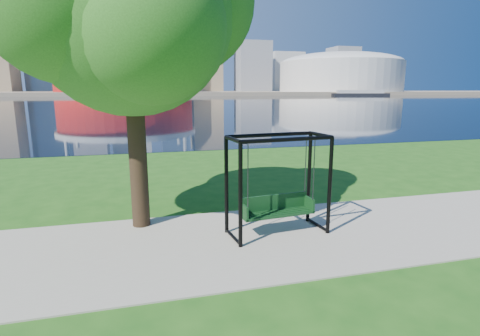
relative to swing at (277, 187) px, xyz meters
name	(u,v)px	position (x,y,z in m)	size (l,w,h in m)	color
ground	(249,232)	(-0.60, 0.26, -1.10)	(900.00, 900.00, 0.00)	#1E5114
path	(255,239)	(-0.60, -0.24, -1.09)	(120.00, 4.00, 0.03)	#9E937F
river	(148,102)	(-0.60, 102.26, -1.09)	(900.00, 180.00, 0.02)	black
far_bank	(142,93)	(-0.60, 306.26, -0.10)	(900.00, 228.00, 2.00)	#937F60
stadium	(125,71)	(-10.60, 235.26, 13.12)	(83.00, 83.00, 32.00)	maroon
arena	(340,71)	(134.40, 235.26, 14.77)	(84.00, 84.00, 26.56)	beige
skyline	(134,49)	(-4.86, 319.65, 34.79)	(392.00, 66.00, 96.50)	gray
swing	(277,187)	(0.00, 0.00, 0.00)	(2.32, 1.20, 2.28)	black
park_tree	(127,5)	(-3.06, 1.35, 3.95)	(5.86, 5.30, 7.28)	black
barge	(360,93)	(119.92, 186.30, 0.34)	(32.93, 16.01, 3.18)	black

